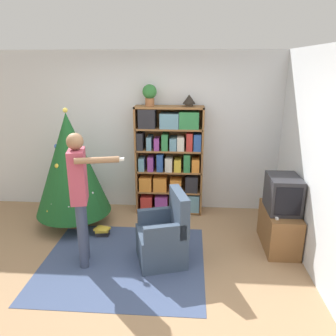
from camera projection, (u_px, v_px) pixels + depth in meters
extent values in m
plane|color=#9E7A56|center=(134.00, 273.00, 3.91)|extent=(14.00, 14.00, 0.00)
cube|color=silver|center=(152.00, 133.00, 5.43)|extent=(8.00, 0.10, 2.60)
cube|color=silver|center=(335.00, 175.00, 3.37)|extent=(0.10, 8.00, 2.60)
cube|color=#3D4C70|center=(123.00, 261.00, 4.14)|extent=(2.03, 1.81, 0.01)
cube|color=brown|center=(137.00, 160.00, 5.35)|extent=(0.03, 0.33, 1.76)
cube|color=brown|center=(202.00, 162.00, 5.28)|extent=(0.03, 0.33, 1.76)
cube|color=brown|center=(169.00, 107.00, 5.05)|extent=(1.08, 0.33, 0.03)
cube|color=brown|center=(170.00, 158.00, 5.47)|extent=(1.08, 0.01, 1.76)
cube|color=brown|center=(169.00, 209.00, 5.57)|extent=(1.05, 0.33, 0.03)
cube|color=#B22D28|center=(147.00, 201.00, 5.54)|extent=(0.19, 0.29, 0.24)
cube|color=#843889|center=(162.00, 202.00, 5.50)|extent=(0.21, 0.24, 0.25)
cube|color=orange|center=(177.00, 202.00, 5.50)|extent=(0.16, 0.29, 0.23)
cube|color=#5B899E|center=(193.00, 202.00, 5.46)|extent=(0.20, 0.24, 0.29)
cube|color=brown|center=(169.00, 190.00, 5.47)|extent=(1.05, 0.33, 0.03)
cube|color=orange|center=(146.00, 183.00, 5.43)|extent=(0.20, 0.27, 0.23)
cube|color=orange|center=(160.00, 183.00, 5.41)|extent=(0.21, 0.27, 0.23)
cube|color=orange|center=(176.00, 185.00, 5.38)|extent=(0.18, 0.24, 0.20)
cube|color=#232328|center=(191.00, 183.00, 5.37)|extent=(0.20, 0.26, 0.26)
cube|color=brown|center=(169.00, 170.00, 5.36)|extent=(1.05, 0.33, 0.03)
cube|color=#5B899E|center=(142.00, 164.00, 5.31)|extent=(0.09, 0.23, 0.21)
cube|color=#843889|center=(151.00, 163.00, 5.32)|extent=(0.09, 0.27, 0.23)
cube|color=#284C93|center=(160.00, 161.00, 5.32)|extent=(0.10, 0.31, 0.28)
cube|color=beige|center=(169.00, 163.00, 5.31)|extent=(0.11, 0.30, 0.22)
cube|color=gold|center=(178.00, 165.00, 5.28)|extent=(0.11, 0.25, 0.20)
cube|color=#2D7A42|center=(187.00, 162.00, 5.28)|extent=(0.10, 0.29, 0.28)
cube|color=orange|center=(195.00, 164.00, 5.26)|extent=(0.12, 0.26, 0.21)
cube|color=brown|center=(169.00, 150.00, 5.26)|extent=(1.05, 0.33, 0.03)
cube|color=#232328|center=(141.00, 140.00, 5.23)|extent=(0.10, 0.29, 0.27)
cube|color=#5B899E|center=(150.00, 142.00, 5.23)|extent=(0.08, 0.31, 0.21)
cube|color=#843889|center=(157.00, 144.00, 5.19)|extent=(0.08, 0.24, 0.19)
cube|color=#2D7A42|center=(165.00, 141.00, 5.21)|extent=(0.10, 0.30, 0.25)
cube|color=#5B899E|center=(173.00, 143.00, 5.20)|extent=(0.11, 0.30, 0.20)
cube|color=beige|center=(181.00, 143.00, 5.18)|extent=(0.11, 0.27, 0.22)
cube|color=#B22D28|center=(189.00, 141.00, 5.17)|extent=(0.10, 0.30, 0.28)
cube|color=#284C93|center=(197.00, 142.00, 5.16)|extent=(0.11, 0.27, 0.26)
cube|color=brown|center=(169.00, 128.00, 5.15)|extent=(1.05, 0.33, 0.03)
cube|color=#232328|center=(147.00, 118.00, 5.11)|extent=(0.26, 0.29, 0.29)
cube|color=#5B899E|center=(170.00, 120.00, 5.10)|extent=(0.29, 0.30, 0.23)
cube|color=#2D7A42|center=(189.00, 120.00, 5.04)|extent=(0.30, 0.23, 0.26)
cube|color=brown|center=(279.00, 228.00, 4.42)|extent=(0.41, 0.81, 0.54)
cube|color=#28282D|center=(283.00, 194.00, 4.27)|extent=(0.39, 0.51, 0.47)
cube|color=black|center=(288.00, 202.00, 4.02)|extent=(0.32, 0.01, 0.37)
cube|color=white|center=(276.00, 217.00, 4.11)|extent=(0.04, 0.12, 0.02)
cylinder|color=#4C3323|center=(76.00, 221.00, 5.11)|extent=(0.36, 0.36, 0.10)
cylinder|color=brown|center=(75.00, 214.00, 5.08)|extent=(0.08, 0.08, 0.12)
cone|color=#195123|center=(70.00, 164.00, 4.83)|extent=(1.11, 1.11, 1.52)
sphere|color=silver|center=(92.00, 193.00, 4.75)|extent=(0.05, 0.05, 0.05)
sphere|color=#335BB2|center=(56.00, 146.00, 4.71)|extent=(0.07, 0.07, 0.07)
sphere|color=gold|center=(48.00, 211.00, 4.63)|extent=(0.05, 0.05, 0.05)
sphere|color=silver|center=(69.00, 207.00, 4.57)|extent=(0.05, 0.05, 0.05)
sphere|color=gold|center=(66.00, 177.00, 5.24)|extent=(0.05, 0.05, 0.05)
sphere|color=gold|center=(57.00, 166.00, 4.60)|extent=(0.07, 0.07, 0.07)
sphere|color=silver|center=(52.00, 204.00, 4.60)|extent=(0.04, 0.04, 0.04)
sphere|color=#B74C93|center=(82.00, 159.00, 4.69)|extent=(0.06, 0.06, 0.06)
sphere|color=#E5CC4C|center=(65.00, 110.00, 4.59)|extent=(0.07, 0.07, 0.07)
cube|color=#334256|center=(161.00, 246.00, 4.10)|extent=(0.70, 0.70, 0.42)
cube|color=#334256|center=(179.00, 211.00, 4.00)|extent=(0.28, 0.57, 0.50)
cube|color=#334256|center=(157.00, 216.00, 4.23)|extent=(0.51, 0.22, 0.20)
cube|color=#334256|center=(165.00, 233.00, 3.78)|extent=(0.51, 0.22, 0.20)
cylinder|color=#38425B|center=(84.00, 229.00, 4.08)|extent=(0.11, 0.11, 0.84)
cylinder|color=#38425B|center=(82.00, 236.00, 3.91)|extent=(0.11, 0.11, 0.84)
cube|color=#AD4256|center=(78.00, 176.00, 3.78)|extent=(0.25, 0.35, 0.63)
cylinder|color=#8C6647|center=(80.00, 173.00, 3.97)|extent=(0.07, 0.07, 0.50)
cylinder|color=#8C6647|center=(97.00, 160.00, 3.55)|extent=(0.48, 0.18, 0.07)
cube|color=white|center=(119.00, 159.00, 3.59)|extent=(0.12, 0.06, 0.03)
sphere|color=#8C6647|center=(75.00, 141.00, 3.65)|extent=(0.19, 0.19, 0.19)
cylinder|color=#935B38|center=(150.00, 102.00, 5.05)|extent=(0.14, 0.14, 0.12)
sphere|color=#2D7033|center=(150.00, 92.00, 5.00)|extent=(0.22, 0.22, 0.22)
cylinder|color=#473828|center=(189.00, 105.00, 5.02)|extent=(0.12, 0.12, 0.04)
cone|color=black|center=(189.00, 99.00, 4.99)|extent=(0.20, 0.20, 0.14)
cube|color=#232328|center=(103.00, 234.00, 4.78)|extent=(0.19, 0.16, 0.03)
cube|color=#232328|center=(103.00, 232.00, 4.78)|extent=(0.24, 0.20, 0.03)
cube|color=gold|center=(102.00, 230.00, 4.77)|extent=(0.20, 0.17, 0.03)
cube|color=gold|center=(102.00, 229.00, 4.75)|extent=(0.24, 0.20, 0.03)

